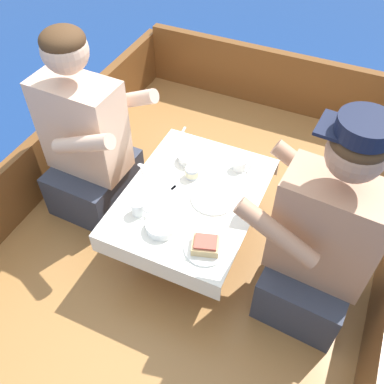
% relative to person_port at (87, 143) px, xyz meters
% --- Properties ---
extents(ground_plane, '(60.00, 60.00, 0.00)m').
position_rel_person_port_xyz_m(ground_plane, '(0.60, -0.10, -0.68)').
color(ground_plane, navy).
extents(boat_deck, '(1.91, 2.81, 0.27)m').
position_rel_person_port_xyz_m(boat_deck, '(0.60, -0.10, -0.55)').
color(boat_deck, '#9E6B38').
rests_on(boat_deck, ground_plane).
extents(gunwale_port, '(0.06, 2.81, 0.35)m').
position_rel_person_port_xyz_m(gunwale_port, '(-0.32, -0.10, -0.23)').
color(gunwale_port, brown).
rests_on(gunwale_port, boat_deck).
extents(bow_coaming, '(1.79, 0.06, 0.41)m').
position_rel_person_port_xyz_m(bow_coaming, '(0.60, 1.27, -0.20)').
color(bow_coaming, brown).
rests_on(bow_coaming, boat_deck).
extents(cockpit_table, '(0.60, 0.79, 0.35)m').
position_rel_person_port_xyz_m(cockpit_table, '(0.60, -0.06, -0.09)').
color(cockpit_table, '#B2B2B7').
rests_on(cockpit_table, boat_deck).
extents(person_port, '(0.53, 0.45, 1.01)m').
position_rel_person_port_xyz_m(person_port, '(0.00, 0.00, 0.00)').
color(person_port, '#333847').
rests_on(person_port, boat_deck).
extents(person_starboard, '(0.55, 0.47, 1.03)m').
position_rel_person_port_xyz_m(person_starboard, '(1.20, -0.13, 0.00)').
color(person_starboard, '#333847').
rests_on(person_starboard, boat_deck).
extents(plate_sandwich, '(0.18, 0.18, 0.01)m').
position_rel_person_port_xyz_m(plate_sandwich, '(0.78, -0.31, -0.05)').
color(plate_sandwich, white).
rests_on(plate_sandwich, cockpit_table).
extents(plate_bread, '(0.21, 0.21, 0.01)m').
position_rel_person_port_xyz_m(plate_bread, '(0.70, -0.04, -0.05)').
color(plate_bread, white).
rests_on(plate_bread, cockpit_table).
extents(sandwich, '(0.13, 0.12, 0.05)m').
position_rel_person_port_xyz_m(sandwich, '(0.78, -0.31, -0.02)').
color(sandwich, tan).
rests_on(sandwich, plate_sandwich).
extents(bowl_port_near, '(0.14, 0.14, 0.04)m').
position_rel_person_port_xyz_m(bowl_port_near, '(0.57, -0.29, -0.03)').
color(bowl_port_near, white).
rests_on(bowl_port_near, cockpit_table).
extents(bowl_starboard_near, '(0.13, 0.13, 0.04)m').
position_rel_person_port_xyz_m(bowl_starboard_near, '(0.50, 0.15, -0.03)').
color(bowl_starboard_near, white).
rests_on(bowl_starboard_near, cockpit_table).
extents(coffee_cup_port, '(0.09, 0.06, 0.07)m').
position_rel_person_port_xyz_m(coffee_cup_port, '(0.43, -0.25, -0.02)').
color(coffee_cup_port, white).
rests_on(coffee_cup_port, cockpit_table).
extents(coffee_cup_starboard, '(0.09, 0.07, 0.05)m').
position_rel_person_port_xyz_m(coffee_cup_starboard, '(0.74, 0.20, -0.03)').
color(coffee_cup_starboard, white).
rests_on(coffee_cup_starboard, cockpit_table).
extents(tin_can, '(0.07, 0.07, 0.05)m').
position_rel_person_port_xyz_m(tin_can, '(0.55, 0.05, -0.03)').
color(tin_can, silver).
rests_on(tin_can, cockpit_table).
extents(utensil_knife_starboard, '(0.03, 0.17, 0.00)m').
position_rel_person_port_xyz_m(utensil_knife_starboard, '(0.37, 0.29, -0.05)').
color(utensil_knife_starboard, silver).
rests_on(utensil_knife_starboard, cockpit_table).
extents(utensil_fork_starboard, '(0.06, 0.17, 0.00)m').
position_rel_person_port_xyz_m(utensil_fork_starboard, '(0.49, -0.10, -0.05)').
color(utensil_fork_starboard, silver).
rests_on(utensil_fork_starboard, cockpit_table).
extents(utensil_spoon_center, '(0.13, 0.13, 0.01)m').
position_rel_person_port_xyz_m(utensil_spoon_center, '(0.32, -0.02, -0.05)').
color(utensil_spoon_center, silver).
rests_on(utensil_spoon_center, cockpit_table).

